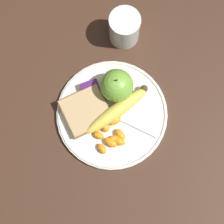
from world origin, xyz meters
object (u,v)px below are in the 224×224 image
(fork, at_px, (117,116))
(banana, at_px, (117,109))
(plate, at_px, (112,114))
(juice_glass, at_px, (124,28))
(apple, at_px, (117,86))
(jam_packet, at_px, (91,89))
(bread_slice, at_px, (86,111))

(fork, bearing_deg, banana, -64.78)
(plate, bearing_deg, juice_glass, -118.38)
(plate, relative_size, apple, 3.04)
(banana, relative_size, fork, 1.26)
(juice_glass, xyz_separation_m, apple, (0.07, 0.13, 0.01))
(apple, bearing_deg, plate, 59.60)
(banana, distance_m, fork, 0.02)
(juice_glass, xyz_separation_m, fork, (0.09, 0.20, -0.03))
(juice_glass, relative_size, jam_packet, 2.07)
(plate, relative_size, bread_slice, 2.38)
(plate, distance_m, banana, 0.03)
(plate, xyz_separation_m, bread_slice, (0.06, -0.03, 0.02))
(apple, height_order, banana, apple)
(banana, distance_m, bread_slice, 0.08)
(juice_glass, relative_size, banana, 0.49)
(juice_glass, distance_m, fork, 0.22)
(apple, distance_m, fork, 0.08)
(plate, xyz_separation_m, apple, (-0.03, -0.05, 0.04))
(plate, bearing_deg, fork, 128.90)
(apple, xyz_separation_m, bread_slice, (0.09, 0.03, -0.03))
(plate, height_order, jam_packet, jam_packet)
(banana, height_order, jam_packet, banana)
(apple, distance_m, jam_packet, 0.07)
(plate, distance_m, bread_slice, 0.06)
(juice_glass, bearing_deg, bread_slice, 45.44)
(jam_packet, bearing_deg, bread_slice, 59.17)
(bread_slice, distance_m, fork, 0.08)
(banana, xyz_separation_m, jam_packet, (0.04, -0.07, -0.01))
(juice_glass, bearing_deg, apple, 62.43)
(apple, distance_m, bread_slice, 0.10)
(banana, bearing_deg, juice_glass, -115.47)
(plate, xyz_separation_m, fork, (-0.01, 0.01, 0.01))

